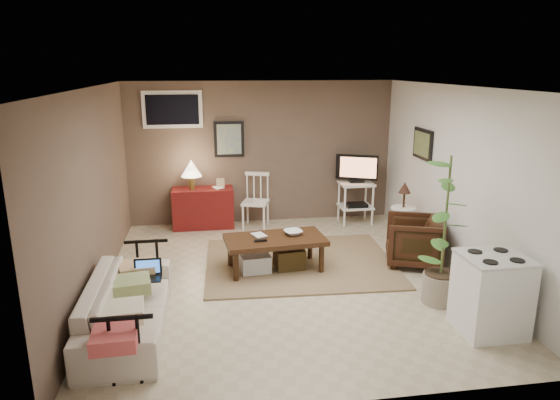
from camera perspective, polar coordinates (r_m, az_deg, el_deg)
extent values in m
plane|color=#C1B293|center=(6.49, 0.57, -8.88)|extent=(5.00, 5.00, 0.00)
cube|color=black|center=(8.42, -5.84, 6.93)|extent=(0.50, 0.03, 0.60)
cube|color=black|center=(7.68, 16.01, 6.16)|extent=(0.03, 0.60, 0.45)
cube|color=white|center=(8.37, -12.19, 10.07)|extent=(0.96, 0.03, 0.60)
cube|color=#8F7B53|center=(6.94, 2.28, -7.15)|extent=(2.64, 2.15, 0.02)
cube|color=#3C2610|center=(6.55, -0.57, -4.56)|extent=(1.35, 0.79, 0.06)
cylinder|color=#3C2610|center=(6.31, -5.05, -7.64)|extent=(0.07, 0.07, 0.41)
cylinder|color=#3C2610|center=(6.56, 4.75, -6.73)|extent=(0.07, 0.07, 0.41)
cylinder|color=#3C2610|center=(6.77, -5.72, -6.05)|extent=(0.07, 0.07, 0.41)
cylinder|color=#3C2610|center=(7.00, 3.46, -5.27)|extent=(0.07, 0.07, 0.41)
cube|color=black|center=(6.40, -2.24, -4.63)|extent=(0.17, 0.07, 0.02)
cube|color=#473519|center=(6.70, 1.06, -6.69)|extent=(0.41, 0.36, 0.28)
cube|color=silver|center=(6.61, -2.86, -7.22)|extent=(0.41, 0.36, 0.24)
imported|color=beige|center=(5.38, -17.13, -10.50)|extent=(0.56, 1.92, 0.75)
cube|color=black|center=(5.58, -14.89, -8.72)|extent=(0.29, 0.20, 0.01)
cube|color=black|center=(5.64, -14.85, -7.35)|extent=(0.29, 0.01, 0.18)
cube|color=#3373E8|center=(5.63, -14.86, -7.38)|extent=(0.25, 0.00, 0.15)
cube|color=maroon|center=(8.45, -8.76, -0.89)|extent=(1.00, 0.45, 0.67)
cylinder|color=#A78C40|center=(8.30, -10.04, 1.94)|extent=(0.11, 0.11, 0.22)
cone|color=beige|center=(8.25, -10.11, 3.59)|extent=(0.33, 0.33, 0.27)
cube|color=tan|center=(8.37, -6.82, 1.94)|extent=(0.13, 0.02, 0.17)
cube|color=white|center=(8.32, -2.84, -0.29)|extent=(0.52, 0.52, 0.04)
cylinder|color=white|center=(8.25, -4.26, -2.07)|extent=(0.04, 0.04, 0.41)
cylinder|color=white|center=(8.18, -1.85, -2.19)|extent=(0.04, 0.04, 0.41)
cylinder|color=white|center=(8.58, -3.74, -1.38)|extent=(0.04, 0.04, 0.41)
cylinder|color=white|center=(8.52, -1.42, -1.49)|extent=(0.04, 0.04, 0.41)
cube|color=white|center=(8.39, -2.62, 3.01)|extent=(0.40, 0.16, 0.06)
cube|color=white|center=(8.61, 8.70, 1.87)|extent=(0.56, 0.46, 0.04)
cube|color=white|center=(8.71, 8.60, -0.73)|extent=(0.56, 0.46, 0.03)
cylinder|color=white|center=(8.45, 7.42, -0.69)|extent=(0.04, 0.04, 0.71)
cylinder|color=white|center=(8.59, 10.54, -0.55)|extent=(0.04, 0.04, 0.71)
cylinder|color=white|center=(8.81, 6.73, -0.01)|extent=(0.04, 0.04, 0.71)
cylinder|color=white|center=(8.95, 9.74, 0.11)|extent=(0.04, 0.04, 0.71)
cube|color=black|center=(8.60, 8.71, 2.20)|extent=(0.25, 0.14, 0.03)
cube|color=black|center=(8.55, 8.78, 3.72)|extent=(0.67, 0.33, 0.43)
cube|color=#E98F5A|center=(8.55, 8.78, 3.72)|extent=(0.56, 0.25, 0.35)
cube|color=black|center=(8.66, 8.70, -0.69)|extent=(0.36, 0.25, 0.10)
cylinder|color=white|center=(7.84, 13.66, -4.88)|extent=(0.26, 0.26, 0.03)
cylinder|color=white|center=(7.75, 13.79, -2.94)|extent=(0.05, 0.05, 0.55)
cylinder|color=white|center=(7.67, 13.92, -0.93)|extent=(0.37, 0.37, 0.03)
cylinder|color=black|center=(7.64, 13.98, 0.06)|extent=(0.03, 0.03, 0.24)
cone|color=#382017|center=(7.59, 14.07, 1.40)|extent=(0.18, 0.18, 0.16)
imported|color=black|center=(7.03, 15.05, -4.28)|extent=(0.86, 0.89, 0.73)
cylinder|color=gray|center=(6.08, 17.76, -9.58)|extent=(0.39, 0.39, 0.35)
cylinder|color=#4C602D|center=(5.79, 18.44, -1.81)|extent=(0.03, 0.03, 1.36)
cube|color=white|center=(5.55, 22.97, -10.00)|extent=(0.62, 0.57, 0.79)
cube|color=silver|center=(5.40, 23.41, -6.05)|extent=(0.63, 0.59, 0.03)
cylinder|color=black|center=(5.21, 22.92, -6.55)|extent=(0.14, 0.14, 0.01)
cylinder|color=black|center=(5.36, 25.50, -6.24)|extent=(0.14, 0.14, 0.01)
cylinder|color=black|center=(5.43, 21.39, -5.50)|extent=(0.14, 0.14, 0.01)
cylinder|color=black|center=(5.58, 23.92, -5.25)|extent=(0.14, 0.14, 0.01)
imported|color=#3C2610|center=(6.62, 1.52, -2.98)|extent=(0.24, 0.11, 0.24)
imported|color=#3C2610|center=(6.55, -3.03, -3.33)|extent=(0.15, 0.07, 0.21)
imported|color=#3C2610|center=(8.30, -7.56, 1.95)|extent=(0.15, 0.07, 0.20)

